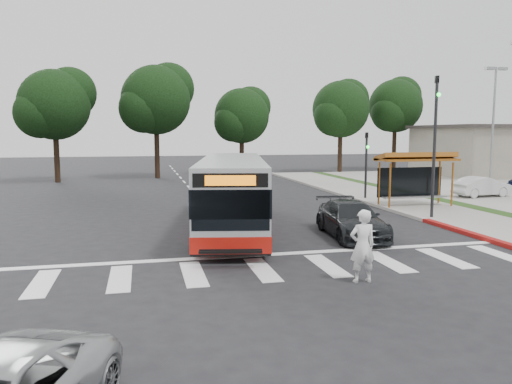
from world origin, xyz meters
name	(u,v)px	position (x,y,z in m)	size (l,w,h in m)	color
ground	(232,235)	(0.00, 0.00, 0.00)	(140.00, 140.00, 0.00)	black
sidewalk_east	(391,199)	(11.00, 8.00, 0.06)	(4.00, 40.00, 0.12)	gray
curb_east	(359,200)	(9.00, 8.00, 0.07)	(0.30, 40.00, 0.15)	#9E9991
curb_east_red	(468,233)	(9.00, -2.00, 0.08)	(0.32, 6.00, 0.15)	maroon
commercial_building	(503,152)	(30.00, 22.00, 2.20)	(14.00, 10.00, 4.40)	#9D9584
building_roof_cap	(505,127)	(30.00, 22.00, 4.55)	(14.60, 10.60, 0.30)	#383330
crosswalk_ladder	(262,269)	(0.00, -5.00, 0.01)	(18.00, 2.60, 0.01)	silver
bus_shelter	(415,164)	(10.80, 5.10, 2.35)	(4.20, 1.60, 2.86)	#935318
traffic_signal_ne_tall	(435,135)	(9.60, 1.49, 3.88)	(0.18, 0.37, 6.50)	black
traffic_signal_ne_short	(366,158)	(9.60, 8.49, 2.48)	(0.18, 0.37, 4.00)	black
lot_light_mid	(494,108)	(24.00, 16.00, 5.91)	(1.90, 0.35, 9.01)	gray
tree_ne_a	(341,108)	(16.08, 28.06, 6.39)	(6.16, 5.74, 9.30)	black
tree_ne_b	(396,105)	(23.08, 30.06, 6.92)	(6.16, 5.74, 10.02)	black
tree_north_a	(157,99)	(-1.92, 26.07, 6.92)	(6.60, 6.15, 10.17)	black
tree_north_b	(242,115)	(6.07, 28.06, 5.66)	(5.72, 5.33, 8.43)	black
tree_north_c	(55,104)	(-9.92, 24.06, 6.29)	(6.16, 5.74, 9.30)	black
transit_bus	(232,194)	(0.27, 1.30, 1.46)	(2.45, 11.30, 2.92)	#B7B9BC
pedestrian	(362,246)	(2.31, -6.76, 0.98)	(0.71, 0.47, 1.96)	white
dark_sedan	(351,219)	(4.42, -1.22, 0.68)	(1.89, 4.66, 1.35)	black
parked_car_1	(482,187)	(16.89, 7.67, 0.71)	(1.29, 3.69, 1.22)	silver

